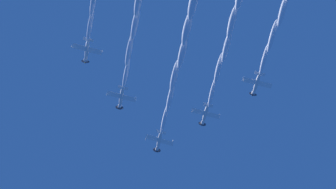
% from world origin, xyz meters
% --- Properties ---
extents(airplane_lead, '(6.40, 6.75, 2.81)m').
position_xyz_m(airplane_lead, '(4.93, -3.35, 92.98)').
color(airplane_lead, silver).
extents(airplane_left_wingman, '(6.45, 6.83, 2.61)m').
position_xyz_m(airplane_left_wingman, '(-10.09, 0.61, 93.06)').
color(airplane_left_wingman, silver).
extents(airplane_right_wingman, '(6.44, 6.82, 2.62)m').
position_xyz_m(airplane_right_wingman, '(3.28, -17.36, 94.21)').
color(airplane_right_wingman, silver).
extents(airplane_outer_left, '(6.43, 6.82, 2.45)m').
position_xyz_m(airplane_outer_left, '(-24.42, 3.36, 94.19)').
color(airplane_outer_left, silver).
extents(airplane_outer_right, '(6.44, 6.83, 2.40)m').
position_xyz_m(airplane_outer_right, '(0.85, -32.62, 94.59)').
color(airplane_outer_right, silver).
extents(smoke_trail_lead, '(37.89, 27.47, 6.80)m').
position_xyz_m(smoke_trail_lead, '(-19.52, -21.03, 89.45)').
color(smoke_trail_lead, white).
extents(smoke_trail_right_wingman, '(37.63, 28.27, 6.70)m').
position_xyz_m(smoke_trail_right_wingman, '(-21.29, -35.26, 90.73)').
color(smoke_trail_right_wingman, white).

